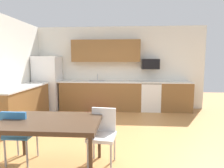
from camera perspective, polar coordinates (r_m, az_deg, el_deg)
ground_plane at (r=4.10m, az=-1.01°, el=-15.76°), size 12.00×12.00×0.00m
wall_back at (r=6.43m, az=1.02°, el=4.88°), size 5.80×0.10×2.70m
cabinet_run_back at (r=6.22m, az=-3.39°, el=-3.55°), size 2.58×0.60×0.90m
cabinet_run_back_right at (r=6.37m, az=18.34°, el=-3.64°), size 0.97×0.60×0.90m
cabinet_run_left at (r=5.39m, az=-25.49°, el=-5.86°), size 0.60×2.00×0.90m
countertop_back at (r=6.11m, az=0.85°, el=0.73°), size 4.80×0.64×0.04m
countertop_left at (r=5.31m, az=-25.75°, el=-0.91°), size 0.64×2.00×0.04m
upper_cabinets_back at (r=6.24m, az=-1.86°, el=9.86°), size 2.20×0.34×0.70m
refrigerator at (r=6.53m, az=-18.66°, el=0.26°), size 0.76×0.70×1.73m
oven_range at (r=6.22m, az=11.32°, el=-3.63°), size 0.60×0.60×0.91m
microwave at (r=6.22m, az=11.43°, el=5.89°), size 0.54×0.36×0.32m
sink_basin at (r=6.18m, az=-4.58°, el=0.40°), size 0.48×0.40×0.14m
sink_faucet at (r=6.34m, az=-4.35°, el=2.02°), size 0.02×0.02×0.24m
dining_table at (r=2.91m, az=-17.86°, el=-11.38°), size 1.40×0.90×0.75m
chair_near_table at (r=3.01m, az=-2.82°, el=-14.04°), size 0.44×0.44×0.85m
chair_far_side at (r=3.31m, az=-26.23°, el=-12.80°), size 0.40×0.40×0.85m
floor_mat at (r=5.71m, az=-5.19°, el=-9.10°), size 0.70×0.50×0.01m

